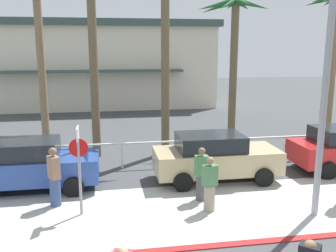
% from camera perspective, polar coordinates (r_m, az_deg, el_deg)
% --- Properties ---
extents(ground_plane, '(80.00, 80.00, 0.00)m').
position_cam_1_polar(ground_plane, '(16.44, -3.04, -4.59)').
color(ground_plane, '#424447').
extents(sidewalk_strip, '(44.00, 4.00, 0.02)m').
position_cam_1_polar(sidewalk_strip, '(11.05, 0.49, -13.05)').
color(sidewalk_strip, beige).
rests_on(sidewalk_strip, ground).
extents(curb_paint, '(44.00, 0.24, 0.03)m').
position_cam_1_polar(curb_paint, '(9.31, 2.75, -18.15)').
color(curb_paint, maroon).
rests_on(curb_paint, ground).
extents(building_backdrop, '(19.77, 9.56, 6.67)m').
position_cam_1_polar(building_backdrop, '(31.78, -11.70, 9.35)').
color(building_backdrop, beige).
rests_on(building_backdrop, ground).
extents(rail_fence, '(21.82, 0.08, 1.04)m').
position_cam_1_polar(rail_fence, '(14.78, -2.41, -3.10)').
color(rail_fence, white).
rests_on(rail_fence, ground).
extents(stop_sign_bike_lane, '(0.52, 0.56, 2.56)m').
position_cam_1_polar(stop_sign_bike_lane, '(10.61, -13.45, -4.83)').
color(stop_sign_bike_lane, gray).
rests_on(stop_sign_bike_lane, ground).
extents(streetlight_curb, '(0.24, 2.54, 7.50)m').
position_cam_1_polar(streetlight_curb, '(10.54, 23.86, 8.74)').
color(streetlight_curb, '#9EA0A5').
rests_on(streetlight_curb, ground).
extents(palm_tree_2, '(3.12, 2.83, 7.70)m').
position_cam_1_polar(palm_tree_2, '(18.39, -19.07, 13.91)').
color(palm_tree_2, '#846B4C').
rests_on(palm_tree_2, ground).
extents(palm_tree_4, '(2.93, 3.29, 8.65)m').
position_cam_1_polar(palm_tree_4, '(16.24, -0.38, 18.18)').
color(palm_tree_4, brown).
rests_on(palm_tree_4, ground).
extents(palm_tree_5, '(3.31, 3.33, 6.92)m').
position_cam_1_polar(palm_tree_5, '(18.00, 10.06, 13.77)').
color(palm_tree_5, brown).
rests_on(palm_tree_5, ground).
extents(car_blue_1, '(4.40, 2.02, 1.69)m').
position_cam_1_polar(car_blue_1, '(13.26, -20.40, -5.52)').
color(car_blue_1, '#284793').
rests_on(car_blue_1, ground).
extents(car_tan_2, '(4.40, 2.02, 1.69)m').
position_cam_1_polar(car_tan_2, '(13.40, 7.20, -4.66)').
color(car_tan_2, tan).
rests_on(car_tan_2, ground).
extents(pedestrian_0, '(0.43, 0.48, 1.82)m').
position_cam_1_polar(pedestrian_0, '(11.66, -16.95, -7.77)').
color(pedestrian_0, '#384C7A').
rests_on(pedestrian_0, ground).
extents(pedestrian_1, '(0.46, 0.40, 1.65)m').
position_cam_1_polar(pedestrian_1, '(10.92, 6.37, -9.19)').
color(pedestrian_1, gray).
rests_on(pedestrian_1, ground).
extents(pedestrian_3, '(0.41, 0.33, 1.70)m').
position_cam_1_polar(pedestrian_3, '(11.63, 5.11, -7.66)').
color(pedestrian_3, '#4C4C51').
rests_on(pedestrian_3, ground).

